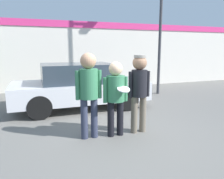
# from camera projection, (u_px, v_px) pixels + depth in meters

# --- Properties ---
(ground_plane) EXTENTS (56.00, 56.00, 0.00)m
(ground_plane) POSITION_uv_depth(u_px,v_px,m) (117.00, 133.00, 5.01)
(ground_plane) COLOR #66635E
(storefront_building) EXTENTS (24.00, 0.22, 3.21)m
(storefront_building) POSITION_uv_depth(u_px,v_px,m) (71.00, 55.00, 10.39)
(storefront_building) COLOR silver
(storefront_building) RESTS_ON ground
(person_left) EXTENTS (0.57, 0.40, 1.83)m
(person_left) POSITION_uv_depth(u_px,v_px,m) (89.00, 87.00, 4.58)
(person_left) COLOR #2D3347
(person_left) RESTS_ON ground
(person_middle_with_frisbee) EXTENTS (0.56, 0.60, 1.65)m
(person_middle_with_frisbee) POSITION_uv_depth(u_px,v_px,m) (116.00, 92.00, 4.72)
(person_middle_with_frisbee) COLOR black
(person_middle_with_frisbee) RESTS_ON ground
(person_right) EXTENTS (0.52, 0.35, 1.78)m
(person_right) POSITION_uv_depth(u_px,v_px,m) (139.00, 86.00, 4.92)
(person_right) COLOR #665B4C
(person_right) RESTS_ON ground
(parked_car_near) EXTENTS (4.24, 1.94, 1.45)m
(parked_car_near) POSITION_uv_depth(u_px,v_px,m) (79.00, 86.00, 7.12)
(parked_car_near) COLOR silver
(parked_car_near) RESTS_ON ground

